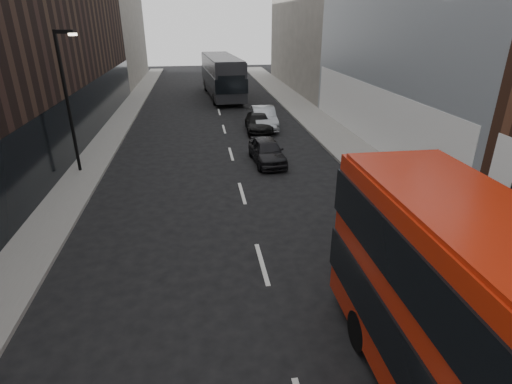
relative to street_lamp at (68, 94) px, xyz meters
name	(u,v)px	position (x,y,z in m)	size (l,w,h in m)	color
sidewalk_right	(325,128)	(15.72, 7.00, -4.11)	(3.00, 80.00, 0.15)	slate
sidewalk_left	(111,136)	(0.22, 7.00, -4.11)	(2.00, 80.00, 0.15)	slate
building_left_mid	(60,27)	(-3.28, 12.00, 2.82)	(5.00, 24.00, 14.00)	black
building_left_far	(114,28)	(-3.28, 34.00, 2.32)	(5.00, 20.00, 13.00)	#656059
street_lamp	(68,94)	(0.00, 0.00, 0.00)	(1.06, 0.22, 7.00)	black
grey_bus	(222,75)	(9.02, 21.23, -1.98)	(3.89, 12.90, 4.11)	black
car_a	(267,151)	(10.13, 0.15, -3.48)	(1.66, 4.13, 1.41)	black
car_b	(264,118)	(11.22, 8.00, -3.40)	(1.64, 4.72, 1.55)	#979B9F
car_c	(258,123)	(10.67, 6.98, -3.53)	(1.82, 4.47, 1.30)	black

